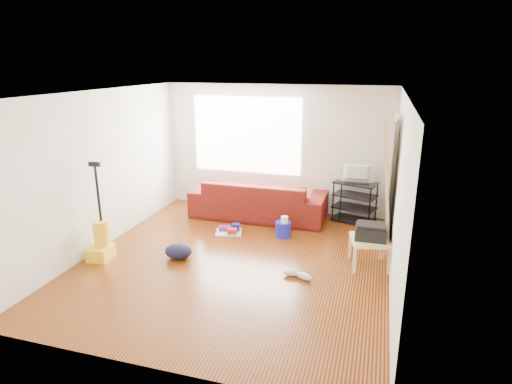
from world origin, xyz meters
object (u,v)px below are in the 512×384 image
(tv_stand, at_px, (355,202))
(vacuum, at_px, (101,241))
(cleaning_tray, at_px, (230,231))
(side_table, at_px, (370,243))
(sofa, at_px, (259,217))
(backpack, at_px, (179,258))
(bucket, at_px, (283,236))

(tv_stand, xyz_separation_m, vacuum, (-3.60, -2.72, -0.11))
(tv_stand, relative_size, cleaning_tray, 1.61)
(tv_stand, distance_m, side_table, 1.87)
(sofa, relative_size, side_table, 4.03)
(side_table, bearing_deg, tv_stand, 100.69)
(tv_stand, bearing_deg, sofa, -154.24)
(vacuum, bearing_deg, side_table, 7.09)
(cleaning_tray, xyz_separation_m, backpack, (-0.42, -1.16, -0.05))
(sofa, height_order, bucket, sofa)
(side_table, height_order, backpack, side_table)
(side_table, height_order, bucket, side_table)
(cleaning_tray, bearing_deg, bucket, 8.04)
(sofa, bearing_deg, backpack, 72.32)
(sofa, height_order, side_table, side_table)
(sofa, xyz_separation_m, cleaning_tray, (-0.26, -0.96, 0.05))
(cleaning_tray, xyz_separation_m, vacuum, (-1.55, -1.49, 0.23))
(side_table, xyz_separation_m, bucket, (-1.47, 0.74, -0.37))
(bucket, relative_size, cleaning_tray, 0.50)
(cleaning_tray, bearing_deg, side_table, -14.25)
(bucket, height_order, backpack, bucket)
(tv_stand, relative_size, bucket, 3.20)
(vacuum, bearing_deg, cleaning_tray, 38.47)
(vacuum, bearing_deg, sofa, 48.12)
(sofa, xyz_separation_m, backpack, (-0.68, -2.12, 0.00))
(bucket, bearing_deg, side_table, -26.87)
(tv_stand, relative_size, side_table, 1.35)
(tv_stand, xyz_separation_m, side_table, (0.35, -1.84, -0.02))
(bucket, distance_m, backpack, 1.87)
(sofa, distance_m, cleaning_tray, 0.99)
(tv_stand, bearing_deg, bucket, -118.34)
(cleaning_tray, relative_size, backpack, 1.28)
(backpack, bearing_deg, cleaning_tray, 66.98)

